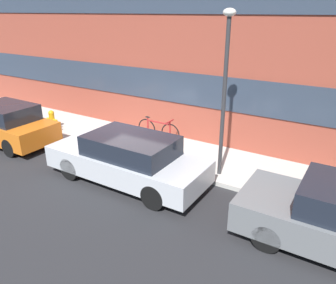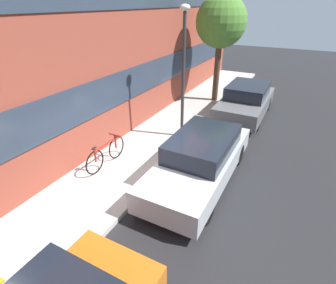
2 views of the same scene
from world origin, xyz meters
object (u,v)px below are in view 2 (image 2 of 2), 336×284
bicycle (106,153)px  street_tree (221,23)px  parked_car_grey (246,101)px  parked_car_silver (201,159)px  lamp_post (184,61)px

bicycle → street_tree: size_ratio=0.36×
parked_car_grey → parked_car_silver: bearing=0.0°
bicycle → street_tree: (7.38, -0.95, 3.22)m
parked_car_silver → lamp_post: bearing=-143.3°
parked_car_silver → bicycle: (-0.80, 2.74, -0.15)m
parked_car_grey → lamp_post: (-3.40, 1.55, 2.17)m
parked_car_grey → lamp_post: bearing=-24.5°
parked_car_silver → street_tree: bearing=-164.8°
parked_car_grey → street_tree: (1.11, 1.79, 3.06)m
parked_car_silver → bicycle: parked_car_silver is taller
lamp_post → street_tree: bearing=3.1°
parked_car_silver → lamp_post: 3.39m
parked_car_silver → parked_car_grey: bearing=-180.0°
parked_car_silver → bicycle: size_ratio=2.64×
street_tree → parked_car_silver: bearing=-164.8°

